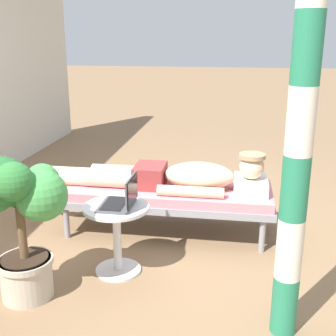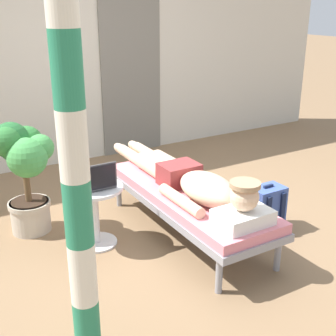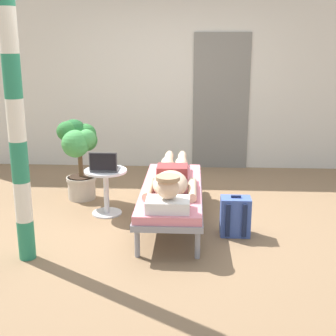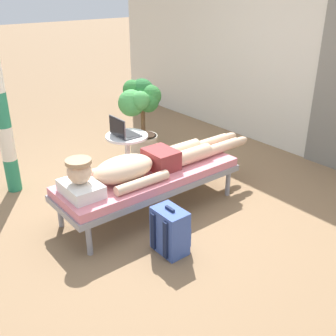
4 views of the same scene
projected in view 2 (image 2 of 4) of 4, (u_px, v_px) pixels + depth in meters
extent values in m
plane|color=#846647|center=(176.00, 229.00, 4.03)|extent=(40.00, 40.00, 0.00)
cube|color=beige|center=(80.00, 52.00, 5.46)|extent=(7.60, 0.20, 2.70)
cube|color=slate|center=(131.00, 76.00, 5.79)|extent=(0.84, 0.03, 2.04)
cylinder|color=gray|center=(119.00, 193.00, 4.45)|extent=(0.05, 0.05, 0.28)
cylinder|color=gray|center=(167.00, 182.00, 4.71)|extent=(0.05, 0.05, 0.28)
cylinder|color=gray|center=(219.00, 275.00, 3.11)|extent=(0.05, 0.05, 0.28)
cylinder|color=gray|center=(278.00, 254.00, 3.37)|extent=(0.05, 0.05, 0.28)
cube|color=gray|center=(188.00, 201.00, 3.85)|extent=(0.65, 1.86, 0.06)
cube|color=pink|center=(188.00, 194.00, 3.83)|extent=(0.63, 1.82, 0.08)
cube|color=white|center=(243.00, 217.00, 3.21)|extent=(0.40, 0.28, 0.11)
sphere|color=beige|center=(244.00, 197.00, 3.15)|extent=(0.21, 0.21, 0.21)
cylinder|color=tan|center=(245.00, 184.00, 3.12)|extent=(0.22, 0.22, 0.03)
ellipsoid|color=beige|center=(208.00, 189.00, 3.54)|extent=(0.35, 0.60, 0.23)
cylinder|color=beige|center=(181.00, 200.00, 3.50)|extent=(0.09, 0.55, 0.09)
cylinder|color=beige|center=(226.00, 189.00, 3.71)|extent=(0.09, 0.55, 0.09)
cube|color=maroon|center=(179.00, 174.00, 3.89)|extent=(0.33, 0.26, 0.19)
cylinder|color=beige|center=(152.00, 166.00, 4.14)|extent=(0.15, 0.42, 0.15)
cylinder|color=beige|center=(131.00, 155.00, 4.49)|extent=(0.11, 0.44, 0.11)
ellipsoid|color=beige|center=(119.00, 148.00, 4.72)|extent=(0.09, 0.20, 0.10)
cylinder|color=beige|center=(168.00, 163.00, 4.22)|extent=(0.15, 0.42, 0.15)
cylinder|color=beige|center=(146.00, 153.00, 4.57)|extent=(0.11, 0.44, 0.11)
ellipsoid|color=beige|center=(134.00, 146.00, 4.80)|extent=(0.09, 0.20, 0.10)
cylinder|color=silver|center=(97.00, 242.00, 3.79)|extent=(0.34, 0.34, 0.02)
cylinder|color=silver|center=(95.00, 216.00, 3.70)|extent=(0.06, 0.06, 0.48)
cylinder|color=silver|center=(94.00, 188.00, 3.62)|extent=(0.48, 0.48, 0.02)
cube|color=#4C4C51|center=(93.00, 186.00, 3.61)|extent=(0.31, 0.22, 0.02)
cube|color=black|center=(93.00, 184.00, 3.61)|extent=(0.27, 0.15, 0.00)
cube|color=#4C4C51|center=(98.00, 177.00, 3.48)|extent=(0.31, 0.01, 0.21)
cube|color=black|center=(99.00, 178.00, 3.47)|extent=(0.29, 0.00, 0.19)
cube|color=#3F59A5|center=(266.00, 208.00, 3.98)|extent=(0.30, 0.20, 0.40)
cube|color=#3F59A5|center=(257.00, 210.00, 4.10)|extent=(0.23, 0.04, 0.18)
cube|color=#192342|center=(268.00, 215.00, 3.85)|extent=(0.04, 0.02, 0.34)
cube|color=#192342|center=(282.00, 211.00, 3.93)|extent=(0.04, 0.02, 0.34)
cube|color=#192342|center=(268.00, 186.00, 3.91)|extent=(0.10, 0.02, 0.02)
cylinder|color=#BFB29E|center=(31.00, 216.00, 3.97)|extent=(0.34, 0.34, 0.28)
cylinder|color=#BFB29E|center=(29.00, 204.00, 3.92)|extent=(0.37, 0.37, 0.04)
cylinder|color=#332319|center=(29.00, 201.00, 3.92)|extent=(0.31, 0.31, 0.01)
cylinder|color=brown|center=(26.00, 180.00, 3.85)|extent=(0.06, 0.06, 0.41)
sphere|color=#2D7233|center=(32.00, 149.00, 3.82)|extent=(0.26, 0.26, 0.26)
sphere|color=#2D7233|center=(27.00, 141.00, 3.83)|extent=(0.27, 0.27, 0.27)
sphere|color=#2D7233|center=(14.00, 147.00, 3.84)|extent=(0.26, 0.26, 0.26)
sphere|color=#23602D|center=(11.00, 140.00, 3.72)|extent=(0.31, 0.31, 0.31)
sphere|color=#2D7233|center=(6.00, 142.00, 3.60)|extent=(0.24, 0.24, 0.24)
sphere|color=#429347|center=(27.00, 158.00, 3.62)|extent=(0.33, 0.33, 0.33)
sphere|color=#429347|center=(40.00, 148.00, 3.70)|extent=(0.23, 0.23, 0.23)
cylinder|color=#267F59|center=(87.00, 327.00, 2.55)|extent=(0.15, 0.15, 0.36)
cylinder|color=silver|center=(83.00, 273.00, 2.43)|extent=(0.15, 0.15, 0.36)
cylinder|color=#267F59|center=(78.00, 213.00, 2.30)|extent=(0.15, 0.15, 0.36)
cylinder|color=silver|center=(73.00, 145.00, 2.17)|extent=(0.15, 0.15, 0.36)
cylinder|color=#267F59|center=(67.00, 69.00, 2.04)|extent=(0.15, 0.15, 0.36)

